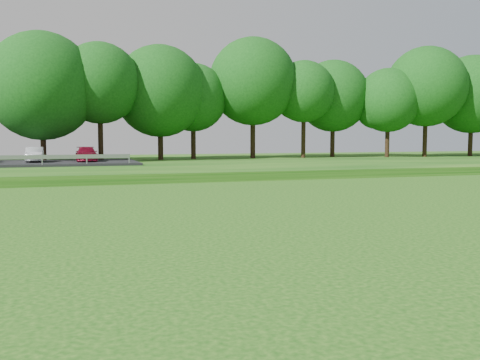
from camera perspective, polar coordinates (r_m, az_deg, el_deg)
name	(u,v)px	position (r m, az deg, el deg)	size (l,w,h in m)	color
berm	(263,163)	(50.17, 2.51, 1.79)	(130.00, 30.00, 0.60)	#0F450D
walking_path	(335,177)	(37.45, 10.12, 0.29)	(130.00, 1.60, 0.04)	gray
treeline	(249,83)	(54.11, 1.01, 10.27)	(104.00, 7.00, 15.00)	#0F4210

